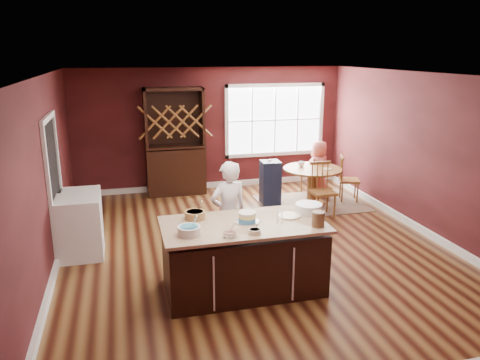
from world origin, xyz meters
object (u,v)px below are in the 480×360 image
at_px(seated_woman, 319,169).
at_px(toddler, 272,164).
at_px(layer_cake, 247,217).
at_px(washer, 80,228).
at_px(kitchen_island, 243,258).
at_px(baker, 228,214).
at_px(chair_south, 323,190).
at_px(high_chair, 270,182).
at_px(dryer, 83,216).
at_px(dining_table, 312,179).
at_px(hutch, 175,142).
at_px(chair_east, 349,178).
at_px(chair_north, 312,171).

height_order(seated_woman, toddler, seated_woman).
xyz_separation_m(layer_cake, washer, (-2.19, 1.55, -0.52)).
bearing_deg(kitchen_island, baker, 90.62).
bearing_deg(chair_south, high_chair, 127.30).
xyz_separation_m(kitchen_island, dryer, (-2.13, 2.23, -0.01)).
relative_size(dining_table, washer, 1.27).
bearing_deg(dining_table, hutch, 151.16).
xyz_separation_m(chair_east, chair_north, (-0.53, 0.73, -0.00)).
bearing_deg(chair_north, seated_woman, 75.74).
bearing_deg(seated_woman, chair_east, 109.76).
distance_m(kitchen_island, seated_woman, 4.40).
height_order(baker, hutch, hutch).
distance_m(dining_table, layer_cake, 3.80).
xyz_separation_m(dining_table, chair_east, (0.83, -0.00, -0.05)).
xyz_separation_m(washer, dryer, (0.00, 0.64, -0.04)).
distance_m(chair_east, chair_south, 1.20).
height_order(chair_south, seated_woman, seated_woman).
height_order(baker, chair_east, baker).
height_order(chair_south, hutch, hutch).
xyz_separation_m(toddler, hutch, (-1.84, 1.08, 0.34)).
bearing_deg(layer_cake, high_chair, 67.13).
relative_size(chair_east, chair_north, 1.01).
height_order(chair_east, toddler, chair_east).
bearing_deg(baker, washer, -33.47).
bearing_deg(dryer, hutch, 51.90).
relative_size(high_chair, dryer, 1.09).
relative_size(baker, chair_east, 1.60).
bearing_deg(high_chair, layer_cake, -110.19).
bearing_deg(hutch, washer, -121.53).
relative_size(dining_table, chair_south, 1.14).
bearing_deg(layer_cake, toddler, 66.88).
bearing_deg(layer_cake, baker, 95.21).
distance_m(chair_east, washer, 5.44).
distance_m(chair_south, high_chair, 1.22).
height_order(dining_table, chair_south, chair_south).
xyz_separation_m(chair_north, high_chair, (-1.12, -0.51, -0.01)).
xyz_separation_m(kitchen_island, washer, (-2.13, 1.59, 0.03)).
height_order(kitchen_island, chair_north, chair_north).
height_order(toddler, washer, toddler).
distance_m(layer_cake, chair_east, 4.35).
relative_size(chair_north, seated_woman, 0.79).
bearing_deg(dining_table, baker, -134.72).
bearing_deg(baker, chair_east, -156.61).
distance_m(seated_woman, hutch, 3.13).
relative_size(dining_table, layer_cake, 3.70).
relative_size(seated_woman, high_chair, 1.31).
xyz_separation_m(chair_south, washer, (-4.30, -0.76, -0.05)).
xyz_separation_m(baker, chair_north, (2.58, 3.03, -0.29)).
distance_m(dining_table, chair_north, 0.80).
bearing_deg(chair_south, washer, -169.28).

